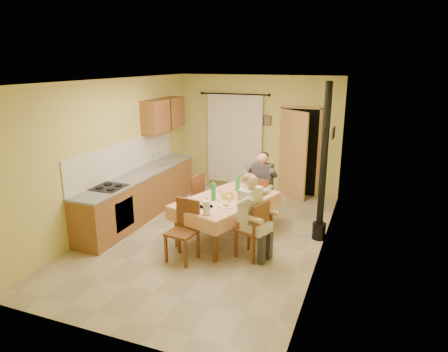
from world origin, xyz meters
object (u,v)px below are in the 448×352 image
at_px(chair_left, 206,210).
at_px(man_far, 262,179).
at_px(chair_near, 183,243).
at_px(man_right, 252,207).
at_px(chair_far, 261,207).
at_px(stove_flue, 322,185).
at_px(dining_table, 226,218).
at_px(chair_right, 252,241).

distance_m(chair_left, man_far, 1.26).
xyz_separation_m(chair_near, man_right, (1.00, 0.49, 0.59)).
bearing_deg(chair_far, stove_flue, -17.02).
relative_size(dining_table, man_right, 1.55).
xyz_separation_m(dining_table, chair_far, (0.37, 0.99, -0.09)).
distance_m(chair_far, chair_left, 1.10).
bearing_deg(dining_table, chair_right, -21.36).
bearing_deg(chair_right, man_far, 30.02).
height_order(chair_right, chair_left, chair_left).
bearing_deg(man_far, man_right, -77.69).
xyz_separation_m(chair_far, chair_near, (-0.73, -2.02, 0.00)).
bearing_deg(chair_left, man_far, 128.48).
bearing_deg(dining_table, man_far, 88.15).
height_order(chair_right, man_right, man_right).
relative_size(chair_near, man_right, 0.71).
relative_size(dining_table, chair_near, 2.17).
bearing_deg(stove_flue, chair_far, 160.71).
xyz_separation_m(chair_far, chair_right, (0.29, -1.54, 0.00)).
bearing_deg(man_right, chair_left, 70.71).
bearing_deg(chair_near, stove_flue, -133.52).
relative_size(dining_table, stove_flue, 0.77).
bearing_deg(dining_table, chair_left, 160.91).
relative_size(chair_far, chair_left, 0.94).
distance_m(chair_right, man_right, 0.59).
height_order(chair_left, man_far, man_far).
xyz_separation_m(dining_table, man_far, (0.37, 1.00, 0.50)).
bearing_deg(man_right, chair_right, -90.00).
height_order(dining_table, man_right, man_right).
height_order(man_right, stove_flue, stove_flue).
distance_m(chair_near, chair_right, 1.13).
bearing_deg(man_right, chair_near, 135.65).
distance_m(chair_far, man_right, 1.67).
xyz_separation_m(chair_right, chair_left, (-1.25, 1.00, 0.00)).
distance_m(chair_near, man_right, 1.26).
distance_m(dining_table, chair_far, 1.06).
bearing_deg(man_right, dining_table, 69.49).
xyz_separation_m(dining_table, man_right, (0.64, -0.54, 0.50)).
height_order(chair_far, stove_flue, stove_flue).
bearing_deg(chair_right, stove_flue, -20.16).
bearing_deg(stove_flue, man_right, -130.22).
bearing_deg(man_right, stove_flue, -20.68).
distance_m(dining_table, chair_right, 0.86).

